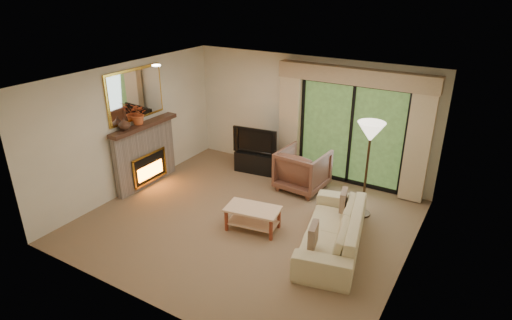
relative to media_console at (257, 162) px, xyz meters
The scene contains 22 objects.
floor 2.19m from the media_console, 63.55° to the right, with size 5.50×5.50×0.00m, color #816449.
ceiling 3.22m from the media_console, 63.55° to the right, with size 5.50×5.50×0.00m, color white.
wall_back 1.54m from the media_console, 29.55° to the left, with size 5.00×5.00×0.00m, color beige.
wall_front 4.68m from the media_console, 77.70° to the right, with size 5.00×5.00×0.00m, color beige.
wall_left 2.85m from the media_console, 132.39° to the right, with size 5.00×5.00×0.00m, color beige.
wall_right 4.33m from the media_console, 27.66° to the right, with size 5.00×5.00×0.00m, color beige.
fireplace 2.45m from the media_console, 133.48° to the right, with size 0.24×1.70×1.37m, color slate, non-canonical shape.
mirror 3.01m from the media_console, 134.91° to the right, with size 0.07×1.45×1.02m, color gold, non-canonical shape.
sliding_door 2.21m from the media_console, 14.24° to the left, with size 2.26×0.10×2.16m, color black, non-canonical shape.
curtain_left 1.21m from the media_console, 32.16° to the left, with size 0.45×0.18×2.35m, color tan.
curtain_right 3.48m from the media_console, ahead, with size 0.45×0.18×2.35m, color tan.
cornice 2.90m from the media_console, 11.76° to the left, with size 3.20×0.24×0.32m, color tan.
media_console is the anchor object (origin of this frame).
tv 0.53m from the media_console, ahead, with size 1.03×0.13×0.59m, color black.
armchair 1.30m from the media_console, 11.67° to the right, with size 0.92×0.95×0.86m, color brown.
sofa 3.21m from the media_console, 36.53° to the right, with size 2.23×0.87×0.65m, color #C9B88A.
pillow_near 3.59m from the media_console, 45.56° to the right, with size 0.10×0.37×0.37m, color brown.
pillow_far 2.82m from the media_console, 26.85° to the right, with size 0.09×0.35×0.35m, color brown.
coffee_table 2.43m from the media_console, 60.77° to the right, with size 0.93×0.51×0.42m, color #E5B48B, non-canonical shape.
floor_lamp 2.83m from the media_console, 13.53° to the right, with size 0.48×0.48×1.81m, color beige, non-canonical shape.
vase 3.03m from the media_console, 126.43° to the right, with size 0.23×0.23×0.24m, color #3B2319.
branches 2.81m from the media_console, 131.80° to the right, with size 0.39×0.34×0.44m, color #CE592B.
Camera 1 is at (3.56, -5.67, 4.11)m, focal length 30.00 mm.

